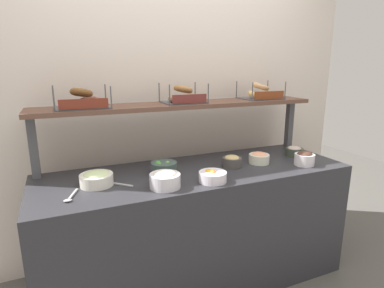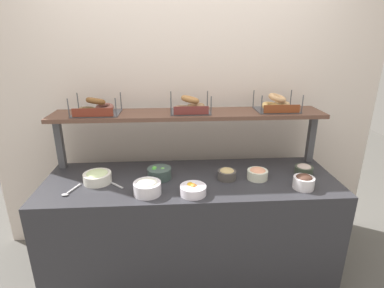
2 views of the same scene
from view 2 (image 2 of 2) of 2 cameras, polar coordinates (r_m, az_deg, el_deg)
ground_plane at (r=2.69m, az=-0.18°, el=-23.03°), size 8.00×8.00×0.00m
back_wall at (r=2.60m, az=-0.98°, el=5.77°), size 3.31×0.06×2.40m
deli_counter at (r=2.42m, az=-0.20°, el=-15.62°), size 2.11×0.70×0.85m
shelf_riser_left at (r=2.53m, az=-23.75°, el=0.10°), size 0.05×0.05×0.40m
shelf_riser_right at (r=2.63m, az=21.62°, el=1.06°), size 0.05×0.05×0.40m
upper_shelf at (r=2.32m, az=-0.64°, el=5.67°), size 2.07×0.32×0.03m
bowl_veggie_mix at (r=2.21m, az=-6.23°, el=-5.46°), size 0.17×0.17×0.09m
bowl_cream_cheese at (r=2.00m, az=-8.46°, el=-8.01°), size 0.18×0.18×0.10m
bowl_scallion_spread at (r=2.24m, az=-17.46°, el=-5.91°), size 0.20×0.20×0.09m
bowl_lox_spread at (r=2.24m, az=12.28°, el=-5.46°), size 0.15×0.15×0.08m
bowl_fruit_salad at (r=1.99m, az=0.18°, el=-8.61°), size 0.17×0.17×0.08m
bowl_chocolate_spread at (r=2.19m, az=20.39°, el=-6.65°), size 0.14×0.14×0.10m
bowl_tuna_salad at (r=2.41m, az=20.40°, el=-4.54°), size 0.13×0.13×0.08m
bowl_hummus at (r=2.20m, az=6.61°, el=-5.62°), size 0.13×0.13×0.08m
serving_spoon_near_plate at (r=2.20m, az=-14.89°, el=-7.11°), size 0.14×0.13×0.01m
serving_spoon_by_edge at (r=2.17m, az=-22.24°, el=-8.38°), size 0.08×0.17×0.01m
bagel_basket_cinnamon_raisin at (r=2.36m, az=-17.70°, el=6.48°), size 0.34×0.25×0.14m
bagel_basket_everything at (r=2.31m, az=-0.39°, el=7.15°), size 0.30×0.26×0.14m
bagel_basket_plain at (r=2.45m, az=15.70°, el=7.17°), size 0.32×0.25×0.14m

